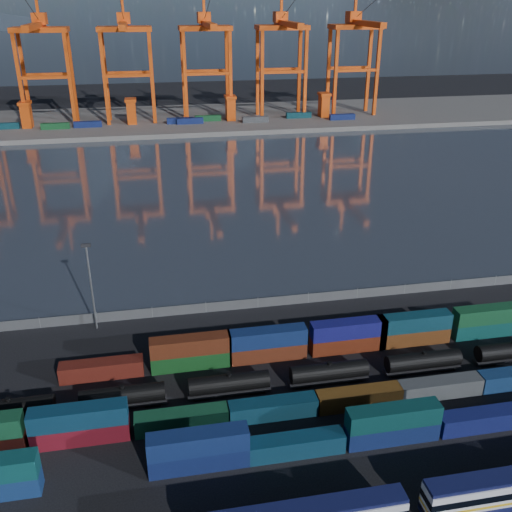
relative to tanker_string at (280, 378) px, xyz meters
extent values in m
plane|color=black|center=(1.45, -2.92, -1.93)|extent=(700.00, 700.00, 0.00)
plane|color=#2B333E|center=(1.45, 102.08, -1.92)|extent=(700.00, 700.00, 0.00)
cube|color=#514F4C|center=(1.45, 207.08, -0.93)|extent=(700.00, 70.00, 2.00)
cube|color=#10133A|center=(-3.57, -26.37, 2.77)|extent=(23.26, 2.51, 0.47)
cube|color=#0F1B4D|center=(-13.58, -13.62, -0.55)|extent=(12.71, 2.58, 2.75)
cube|color=navy|center=(-13.58, -13.62, 2.20)|extent=(12.71, 2.58, 2.75)
cube|color=#0E3249|center=(-0.90, -13.62, -0.55)|extent=(12.71, 2.58, 2.75)
cube|color=#101E50|center=(12.27, -13.62, -0.55)|extent=(12.71, 2.58, 2.75)
cube|color=#0B3A3A|center=(12.27, -13.62, 2.20)|extent=(12.71, 2.58, 2.75)
cube|color=#111856|center=(25.49, -13.62, -0.55)|extent=(12.71, 2.58, 2.75)
cube|color=maroon|center=(-28.65, -6.00, -0.54)|extent=(12.79, 2.60, 2.77)
cube|color=#0E304A|center=(-28.65, -6.00, 2.23)|extent=(12.79, 2.60, 2.77)
cube|color=#12452A|center=(-15.24, -6.00, -0.54)|extent=(12.79, 2.60, 2.77)
cube|color=#0C2F42|center=(-2.24, -6.00, -0.54)|extent=(12.79, 2.60, 2.77)
cube|color=#593711|center=(10.37, -6.00, -0.54)|extent=(12.79, 2.60, 2.77)
cube|color=#424648|center=(23.09, -6.00, -0.54)|extent=(12.79, 2.60, 2.77)
cube|color=#571911|center=(-26.73, 8.11, -0.54)|extent=(12.84, 2.61, 2.78)
cube|color=#124519|center=(-12.72, 8.11, -0.54)|extent=(12.84, 2.61, 2.78)
cube|color=#562211|center=(-12.72, 8.11, 2.24)|extent=(12.84, 2.61, 2.78)
cube|color=#592311|center=(-0.23, 8.11, -0.54)|extent=(12.84, 2.61, 2.78)
cube|color=navy|center=(-0.23, 8.11, 2.24)|extent=(12.84, 2.61, 2.78)
cube|color=#5E1F0E|center=(13.59, 8.11, -0.54)|extent=(12.84, 2.61, 2.78)
cube|color=navy|center=(13.59, 8.11, 2.24)|extent=(12.84, 2.61, 2.78)
cube|color=#5D2F12|center=(25.22, 8.11, -0.54)|extent=(12.84, 2.61, 2.78)
cube|color=#0D3646|center=(25.22, 8.11, 2.24)|extent=(12.84, 2.61, 2.78)
cube|color=#0D4341|center=(39.27, 8.11, -0.54)|extent=(12.84, 2.61, 2.78)
cube|color=#144B29|center=(39.27, 8.11, 2.24)|extent=(12.84, 2.61, 2.78)
cylinder|color=black|center=(-38.75, 0.00, 0.20)|extent=(12.06, 2.69, 2.69)
cylinder|color=black|center=(-38.75, 0.00, 1.69)|extent=(0.74, 0.74, 0.46)
cube|color=black|center=(-38.75, 0.00, -1.28)|extent=(12.52, 1.85, 0.37)
cube|color=black|center=(-34.58, 0.00, -1.65)|extent=(2.32, 1.67, 0.56)
cylinder|color=black|center=(-23.25, 0.00, 0.20)|extent=(12.06, 2.69, 2.69)
cylinder|color=black|center=(-23.25, 0.00, 1.69)|extent=(0.74, 0.74, 0.46)
cube|color=black|center=(-23.25, 0.00, -1.28)|extent=(12.52, 1.85, 0.37)
cube|color=black|center=(-27.42, 0.00, -1.65)|extent=(2.32, 1.67, 0.56)
cube|color=black|center=(-19.08, 0.00, -1.65)|extent=(2.32, 1.67, 0.56)
cylinder|color=black|center=(-7.75, 0.00, 0.20)|extent=(12.06, 2.69, 2.69)
cylinder|color=black|center=(-7.75, 0.00, 1.69)|extent=(0.74, 0.74, 0.46)
cube|color=black|center=(-7.75, 0.00, -1.28)|extent=(12.52, 1.85, 0.37)
cube|color=black|center=(-11.92, 0.00, -1.65)|extent=(2.32, 1.67, 0.56)
cube|color=black|center=(-3.58, 0.00, -1.65)|extent=(2.32, 1.67, 0.56)
cylinder|color=black|center=(7.75, 0.00, 0.20)|extent=(12.06, 2.69, 2.69)
cylinder|color=black|center=(7.75, 0.00, 1.69)|extent=(0.74, 0.74, 0.46)
cube|color=black|center=(7.75, 0.00, -1.28)|extent=(12.52, 1.85, 0.37)
cube|color=black|center=(3.58, 0.00, -1.65)|extent=(2.32, 1.67, 0.56)
cube|color=black|center=(11.92, 0.00, -1.65)|extent=(2.32, 1.67, 0.56)
cylinder|color=black|center=(23.25, 0.00, 0.20)|extent=(12.06, 2.69, 2.69)
cylinder|color=black|center=(23.25, 0.00, 1.69)|extent=(0.74, 0.74, 0.46)
cube|color=black|center=(23.25, 0.00, -1.28)|extent=(12.52, 1.85, 0.37)
cube|color=black|center=(19.08, 0.00, -1.65)|extent=(2.32, 1.67, 0.56)
cube|color=black|center=(27.42, 0.00, -1.65)|extent=(2.32, 1.67, 0.56)
cylinder|color=black|center=(38.75, 0.00, 0.20)|extent=(12.06, 2.69, 2.69)
cube|color=black|center=(38.75, 0.00, -1.28)|extent=(12.52, 1.85, 0.37)
cube|color=black|center=(34.58, 0.00, -1.65)|extent=(2.32, 1.67, 0.56)
cube|color=#595B5E|center=(1.45, 25.08, -0.93)|extent=(160.00, 0.06, 2.00)
cylinder|color=slate|center=(-38.55, 25.08, -0.83)|extent=(0.12, 0.12, 2.20)
cylinder|color=slate|center=(-28.55, 25.08, -0.83)|extent=(0.12, 0.12, 2.20)
cylinder|color=slate|center=(-18.55, 25.08, -0.83)|extent=(0.12, 0.12, 2.20)
cylinder|color=slate|center=(-8.55, 25.08, -0.83)|extent=(0.12, 0.12, 2.20)
cylinder|color=slate|center=(1.45, 25.08, -0.83)|extent=(0.12, 0.12, 2.20)
cylinder|color=slate|center=(11.45, 25.08, -0.83)|extent=(0.12, 0.12, 2.20)
cylinder|color=slate|center=(21.45, 25.08, -0.83)|extent=(0.12, 0.12, 2.20)
cylinder|color=slate|center=(31.45, 25.08, -0.83)|extent=(0.12, 0.12, 2.20)
cylinder|color=slate|center=(41.45, 25.08, -0.83)|extent=(0.12, 0.12, 2.20)
cylinder|color=slate|center=(51.45, 25.08, -0.83)|extent=(0.12, 0.12, 2.20)
cylinder|color=slate|center=(-28.55, 23.08, 6.07)|extent=(0.36, 0.36, 16.00)
cube|color=black|center=(-28.55, 23.08, 14.37)|extent=(1.60, 0.40, 0.60)
cube|color=#DB470F|center=(-68.77, 196.51, 18.97)|extent=(1.49, 1.49, 41.81)
cube|color=#DB470F|center=(-68.77, 207.66, 18.97)|extent=(1.49, 1.49, 41.81)
cube|color=#DB470F|center=(-48.33, 196.51, 18.97)|extent=(1.49, 1.49, 41.81)
cube|color=#DB470F|center=(-48.33, 207.66, 18.97)|extent=(1.49, 1.49, 41.81)
cube|color=#DB470F|center=(-58.55, 196.51, 21.06)|extent=(20.44, 1.30, 1.30)
cube|color=#DB470F|center=(-58.55, 207.66, 21.06)|extent=(20.44, 1.30, 1.30)
cube|color=#DB470F|center=(-58.55, 202.08, 39.88)|extent=(23.23, 13.01, 2.04)
cube|color=#DB470F|center=(-58.55, 190.93, 41.74)|extent=(2.79, 44.60, 2.32)
cube|color=#DB470F|center=(-58.55, 205.80, 44.06)|extent=(5.57, 7.43, 4.65)
cube|color=#DB470F|center=(-58.55, 203.94, 51.03)|extent=(1.11, 1.11, 14.87)
cylinder|color=black|center=(-58.55, 188.70, 48.24)|extent=(0.22, 38.24, 12.61)
cube|color=#DB470F|center=(-33.77, 196.51, 18.97)|extent=(1.49, 1.49, 41.81)
cube|color=#DB470F|center=(-33.77, 207.66, 18.97)|extent=(1.49, 1.49, 41.81)
cube|color=#DB470F|center=(-13.33, 196.51, 18.97)|extent=(1.49, 1.49, 41.81)
cube|color=#DB470F|center=(-13.33, 207.66, 18.97)|extent=(1.49, 1.49, 41.81)
cube|color=#DB470F|center=(-23.55, 196.51, 21.06)|extent=(20.44, 1.30, 1.30)
cube|color=#DB470F|center=(-23.55, 207.66, 21.06)|extent=(20.44, 1.30, 1.30)
cube|color=#DB470F|center=(-23.55, 202.08, 39.88)|extent=(23.23, 13.01, 2.04)
cube|color=#DB470F|center=(-23.55, 190.93, 41.74)|extent=(2.79, 44.60, 2.32)
cube|color=#DB470F|center=(-23.55, 205.80, 44.06)|extent=(5.57, 7.43, 4.65)
cube|color=#DB470F|center=(-23.55, 203.94, 51.03)|extent=(1.11, 1.11, 14.87)
cylinder|color=black|center=(-23.55, 188.70, 48.24)|extent=(0.22, 38.24, 12.61)
cube|color=#DB470F|center=(1.23, 196.51, 18.97)|extent=(1.49, 1.49, 41.81)
cube|color=#DB470F|center=(1.23, 207.66, 18.97)|extent=(1.49, 1.49, 41.81)
cube|color=#DB470F|center=(21.67, 196.51, 18.97)|extent=(1.49, 1.49, 41.81)
cube|color=#DB470F|center=(21.67, 207.66, 18.97)|extent=(1.49, 1.49, 41.81)
cube|color=#DB470F|center=(11.45, 196.51, 21.06)|extent=(20.44, 1.30, 1.30)
cube|color=#DB470F|center=(11.45, 207.66, 21.06)|extent=(20.44, 1.30, 1.30)
cube|color=#DB470F|center=(11.45, 202.08, 39.88)|extent=(23.23, 13.01, 2.04)
cube|color=#DB470F|center=(11.45, 190.93, 41.74)|extent=(2.79, 44.60, 2.32)
cube|color=#DB470F|center=(11.45, 205.80, 44.06)|extent=(5.57, 7.43, 4.65)
cube|color=#DB470F|center=(11.45, 203.94, 51.03)|extent=(1.11, 1.11, 14.87)
cylinder|color=black|center=(11.45, 188.70, 48.24)|extent=(0.22, 38.24, 12.61)
cube|color=#DB470F|center=(36.23, 196.51, 18.97)|extent=(1.49, 1.49, 41.81)
cube|color=#DB470F|center=(36.23, 207.66, 18.97)|extent=(1.49, 1.49, 41.81)
cube|color=#DB470F|center=(56.67, 196.51, 18.97)|extent=(1.49, 1.49, 41.81)
cube|color=#DB470F|center=(56.67, 207.66, 18.97)|extent=(1.49, 1.49, 41.81)
cube|color=#DB470F|center=(46.45, 196.51, 21.06)|extent=(20.44, 1.30, 1.30)
cube|color=#DB470F|center=(46.45, 207.66, 21.06)|extent=(20.44, 1.30, 1.30)
cube|color=#DB470F|center=(46.45, 202.08, 39.88)|extent=(23.23, 13.01, 2.04)
cube|color=#DB470F|center=(46.45, 190.93, 41.74)|extent=(2.79, 44.60, 2.32)
cube|color=#DB470F|center=(46.45, 205.80, 44.06)|extent=(5.57, 7.43, 4.65)
cube|color=#DB470F|center=(46.45, 203.94, 51.03)|extent=(1.11, 1.11, 14.87)
cylinder|color=black|center=(46.45, 188.70, 48.24)|extent=(0.22, 38.24, 12.61)
cube|color=#DB470F|center=(71.23, 196.51, 18.97)|extent=(1.49, 1.49, 41.81)
cube|color=#DB470F|center=(71.23, 207.66, 18.97)|extent=(1.49, 1.49, 41.81)
cube|color=#DB470F|center=(91.67, 196.51, 18.97)|extent=(1.49, 1.49, 41.81)
cube|color=#DB470F|center=(91.67, 207.66, 18.97)|extent=(1.49, 1.49, 41.81)
cube|color=#DB470F|center=(81.45, 196.51, 21.06)|extent=(20.44, 1.30, 1.30)
cube|color=#DB470F|center=(81.45, 207.66, 21.06)|extent=(20.44, 1.30, 1.30)
cube|color=#DB470F|center=(81.45, 202.08, 39.88)|extent=(23.23, 13.01, 2.04)
cube|color=#DB470F|center=(81.45, 190.93, 41.74)|extent=(2.79, 44.60, 2.32)
cube|color=#DB470F|center=(81.45, 205.80, 44.06)|extent=(5.57, 7.43, 4.65)
cube|color=#DB470F|center=(81.45, 203.94, 51.03)|extent=(1.11, 1.11, 14.87)
cylinder|color=black|center=(81.45, 188.70, 48.24)|extent=(0.22, 38.24, 12.61)
cube|color=navy|center=(2.11, 191.76, 1.37)|extent=(12.00, 2.44, 2.60)
cube|color=navy|center=(72.79, 188.01, 1.37)|extent=(12.00, 2.44, 2.60)
cube|color=navy|center=(-2.19, 193.16, 1.37)|extent=(12.00, 2.44, 2.60)
cube|color=#0C3842|center=(-77.84, 195.56, 1.37)|extent=(12.00, 2.44, 2.60)
cube|color=#3F4244|center=(31.83, 189.79, 1.37)|extent=(12.00, 2.44, 2.60)
cube|color=#144C23|center=(-56.30, 191.28, 1.37)|extent=(12.00, 2.44, 2.60)
cube|color=navy|center=(-42.71, 192.61, 1.37)|extent=(12.00, 2.44, 2.60)
cube|color=#144C23|center=(10.79, 196.56, 1.37)|extent=(12.00, 2.44, 2.60)
cube|color=#0C3842|center=(53.86, 195.91, 1.37)|extent=(12.00, 2.44, 2.60)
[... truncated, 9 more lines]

